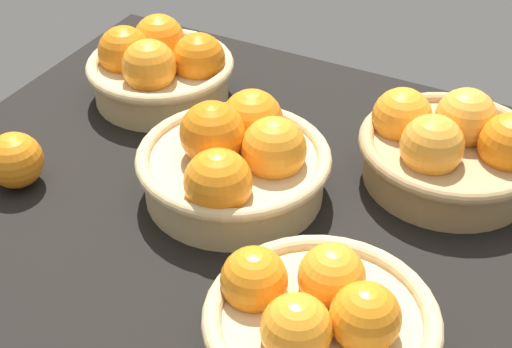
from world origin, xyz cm
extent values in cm
cube|color=black|center=(0.00, 0.00, 1.50)|extent=(84.00, 72.00, 3.00)
cylinder|color=tan|center=(0.49, 1.38, 5.78)|extent=(22.64, 22.64, 5.57)
torus|color=tan|center=(0.49, 1.38, 8.57)|extent=(24.49, 24.49, 1.84)
sphere|color=orange|center=(-1.87, 8.42, 10.13)|extent=(8.12, 8.12, 8.12)
sphere|color=orange|center=(-4.85, 0.12, 10.54)|extent=(8.12, 8.12, 8.12)
sphere|color=orange|center=(2.51, 2.10, 11.81)|extent=(8.12, 8.12, 8.12)
sphere|color=orange|center=(0.75, -4.97, 10.19)|extent=(8.12, 8.12, 8.12)
cylinder|color=tan|center=(-20.05, 19.92, 5.30)|extent=(21.74, 21.74, 4.59)
torus|color=tan|center=(-20.05, 19.92, 7.59)|extent=(23.76, 23.76, 2.02)
sphere|color=orange|center=(-12.42, 19.67, 9.15)|extent=(6.97, 6.97, 6.97)
sphere|color=orange|center=(-19.31, 15.94, 9.42)|extent=(6.97, 6.97, 6.97)
sphere|color=orange|center=(-19.01, 23.71, 9.28)|extent=(6.97, 6.97, 6.97)
sphere|color=orange|center=(-24.38, 19.86, 9.84)|extent=(6.97, 6.97, 6.97)
cylinder|color=tan|center=(21.12, -14.36, 5.72)|extent=(20.14, 20.14, 5.44)
torus|color=tan|center=(21.12, -14.36, 8.44)|extent=(22.01, 22.01, 1.87)
sphere|color=orange|center=(19.99, -10.07, 10.61)|extent=(7.87, 7.87, 7.87)
sphere|color=orange|center=(15.49, -16.26, 9.88)|extent=(7.87, 7.87, 7.87)
sphere|color=orange|center=(24.31, -19.13, 9.68)|extent=(7.87, 7.87, 7.87)
sphere|color=orange|center=(26.21, -12.70, 10.11)|extent=(7.87, 7.87, 7.87)
cylinder|color=tan|center=(-23.30, -14.06, 5.75)|extent=(21.95, 21.95, 5.51)
torus|color=tan|center=(-23.30, -14.06, 8.51)|extent=(23.95, 23.95, 1.99)
sphere|color=#F49E33|center=(-21.69, -9.62, 10.49)|extent=(7.93, 7.93, 7.93)
sphere|color=#F49E33|center=(-23.76, -17.15, 10.77)|extent=(7.93, 7.93, 7.93)
sphere|color=orange|center=(-30.05, -14.79, 10.19)|extent=(7.93, 7.93, 7.93)
sphere|color=orange|center=(-16.08, -15.00, 9.86)|extent=(7.93, 7.93, 7.93)
sphere|color=orange|center=(25.80, 12.49, 6.66)|extent=(7.31, 7.31, 7.31)
camera|label=1|loc=(-38.37, 69.18, 64.69)|focal=54.34mm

